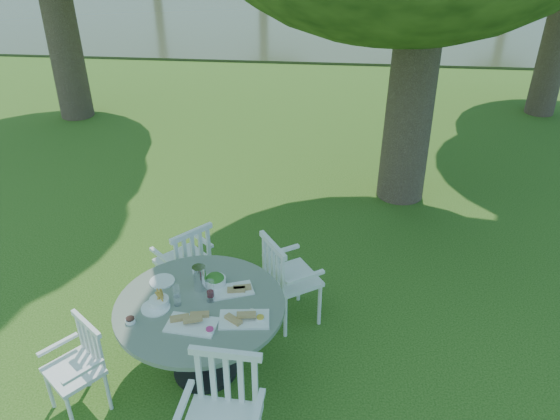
{
  "coord_description": "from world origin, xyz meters",
  "views": [
    {
      "loc": [
        0.48,
        -4.6,
        3.63
      ],
      "look_at": [
        0.0,
        0.2,
        0.85
      ],
      "focal_mm": 35.0,
      "sensor_mm": 36.0,
      "label": 1
    }
  ],
  "objects": [
    {
      "name": "chair_sw",
      "position": [
        -1.38,
        -1.65,
        0.47
      ],
      "size": [
        0.55,
        0.55,
        0.8
      ],
      "rotation": [
        0.0,
        0.0,
        -0.67
      ],
      "color": "white",
      "rests_on": "ground"
    },
    {
      "name": "chair_ne",
      "position": [
        0.1,
        -0.49,
        0.55
      ],
      "size": [
        0.63,
        0.64,
        0.94
      ],
      "rotation": [
        0.0,
        0.0,
        -4.13
      ],
      "color": "white",
      "rests_on": "ground"
    },
    {
      "name": "chair_nw",
      "position": [
        -0.86,
        -0.32,
        0.54
      ],
      "size": [
        0.63,
        0.63,
        0.91
      ],
      "rotation": [
        0.0,
        0.0,
        -2.3
      ],
      "color": "white",
      "rests_on": "ground"
    },
    {
      "name": "chair_se",
      "position": [
        -0.16,
        -2.1,
        0.59
      ],
      "size": [
        0.53,
        0.5,
        1.0
      ],
      "rotation": [
        0.0,
        0.0,
        -0.06
      ],
      "color": "white",
      "rests_on": "ground"
    },
    {
      "name": "table",
      "position": [
        -0.52,
        -1.21,
        0.6
      ],
      "size": [
        1.39,
        1.39,
        0.75
      ],
      "color": "black",
      "rests_on": "ground"
    },
    {
      "name": "tableware",
      "position": [
        -0.52,
        -1.16,
        0.79
      ],
      "size": [
        1.13,
        0.76,
        0.22
      ],
      "color": "white",
      "rests_on": "table"
    },
    {
      "name": "ground",
      "position": [
        0.0,
        0.0,
        0.0
      ],
      "size": [
        140.0,
        140.0,
        0.0
      ],
      "primitive_type": "plane",
      "color": "#1D410D",
      "rests_on": "ground"
    }
  ]
}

